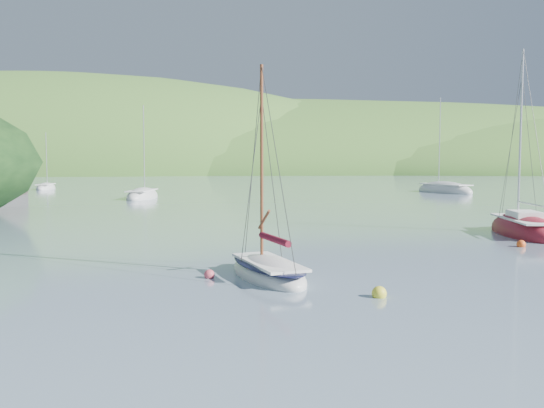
{
  "coord_description": "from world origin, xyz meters",
  "views": [
    {
      "loc": [
        -1.16,
        -21.87,
        4.42
      ],
      "look_at": [
        0.29,
        8.0,
        2.07
      ],
      "focal_mm": 40.0,
      "sensor_mm": 36.0,
      "label": 1
    }
  ],
  "objects_px": {
    "daysailer_white": "(268,272)",
    "distant_sloop_a": "(142,197)",
    "distant_sloop_c": "(46,188)",
    "sloop_red": "(523,231)",
    "distant_sloop_b": "(445,191)"
  },
  "relations": [
    {
      "from": "sloop_red",
      "to": "distant_sloop_a",
      "type": "bearing_deg",
      "value": 136.21
    },
    {
      "from": "daysailer_white",
      "to": "distant_sloop_c",
      "type": "relative_size",
      "value": 1.0
    },
    {
      "from": "daysailer_white",
      "to": "sloop_red",
      "type": "height_order",
      "value": "sloop_red"
    },
    {
      "from": "distant_sloop_b",
      "to": "distant_sloop_c",
      "type": "distance_m",
      "value": 52.27
    },
    {
      "from": "distant_sloop_c",
      "to": "sloop_red",
      "type": "bearing_deg",
      "value": -52.21
    },
    {
      "from": "distant_sloop_a",
      "to": "distant_sloop_b",
      "type": "relative_size",
      "value": 0.85
    },
    {
      "from": "daysailer_white",
      "to": "distant_sloop_a",
      "type": "xyz_separation_m",
      "value": [
        -11.5,
        42.37,
        -0.02
      ]
    },
    {
      "from": "distant_sloop_a",
      "to": "distant_sloop_c",
      "type": "height_order",
      "value": "distant_sloop_a"
    },
    {
      "from": "distant_sloop_a",
      "to": "distant_sloop_c",
      "type": "xyz_separation_m",
      "value": [
        -15.97,
        18.69,
        -0.03
      ]
    },
    {
      "from": "distant_sloop_c",
      "to": "distant_sloop_a",
      "type": "bearing_deg",
      "value": -52.22
    },
    {
      "from": "daysailer_white",
      "to": "distant_sloop_a",
      "type": "height_order",
      "value": "distant_sloop_a"
    },
    {
      "from": "sloop_red",
      "to": "distant_sloop_c",
      "type": "distance_m",
      "value": 65.29
    },
    {
      "from": "sloop_red",
      "to": "distant_sloop_b",
      "type": "bearing_deg",
      "value": 83.06
    },
    {
      "from": "distant_sloop_c",
      "to": "distant_sloop_b",
      "type": "bearing_deg",
      "value": -13.55
    },
    {
      "from": "daysailer_white",
      "to": "sloop_red",
      "type": "relative_size",
      "value": 0.73
    }
  ]
}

